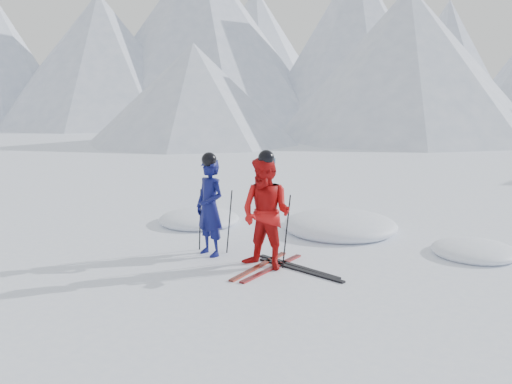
% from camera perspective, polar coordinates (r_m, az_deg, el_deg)
% --- Properties ---
extents(ground, '(160.00, 160.00, 0.00)m').
position_cam_1_polar(ground, '(8.92, 6.77, -8.24)').
color(ground, white).
rests_on(ground, ground).
extents(skier_blue, '(0.73, 0.61, 1.72)m').
position_cam_1_polar(skier_blue, '(9.52, -4.89, -1.63)').
color(skier_blue, '#0D1151').
rests_on(skier_blue, ground).
extents(skier_red, '(0.97, 0.79, 1.84)m').
position_cam_1_polar(skier_red, '(8.76, 1.05, -2.26)').
color(skier_red, '#BB0F0E').
rests_on(skier_red, ground).
extents(pole_blue_left, '(0.12, 0.08, 1.15)m').
position_cam_1_polar(pole_blue_left, '(9.86, -5.90, -2.93)').
color(pole_blue_left, black).
rests_on(pole_blue_left, ground).
extents(pole_blue_right, '(0.12, 0.07, 1.15)m').
position_cam_1_polar(pole_blue_right, '(9.67, -2.82, -3.15)').
color(pole_blue_right, black).
rests_on(pole_blue_right, ground).
extents(pole_red_left, '(0.12, 0.10, 1.22)m').
position_cam_1_polar(pole_red_left, '(9.17, 0.02, -3.64)').
color(pole_red_left, black).
rests_on(pole_red_left, ground).
extents(pole_red_right, '(0.12, 0.09, 1.23)m').
position_cam_1_polar(pole_red_right, '(8.84, 3.22, -4.20)').
color(pole_red_right, black).
rests_on(pole_red_right, ground).
extents(ski_worn_left, '(0.22, 1.70, 0.03)m').
position_cam_1_polar(ski_worn_left, '(9.05, 0.34, -7.79)').
color(ski_worn_left, black).
rests_on(ski_worn_left, ground).
extents(ski_worn_right, '(0.34, 1.69, 0.03)m').
position_cam_1_polar(ski_worn_right, '(8.95, 1.73, -8.00)').
color(ski_worn_right, black).
rests_on(ski_worn_right, ground).
extents(ski_loose_a, '(1.64, 0.63, 0.03)m').
position_cam_1_polar(ski_loose_a, '(9.05, 4.42, -7.82)').
color(ski_loose_a, black).
rests_on(ski_loose_a, ground).
extents(ski_loose_b, '(1.65, 0.57, 0.03)m').
position_cam_1_polar(ski_loose_b, '(8.88, 4.65, -8.19)').
color(ski_loose_b, black).
rests_on(ski_loose_b, ground).
extents(snow_lumps, '(7.28, 2.81, 0.52)m').
position_cam_1_polar(snow_lumps, '(11.33, 6.66, -4.16)').
color(snow_lumps, white).
rests_on(snow_lumps, ground).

